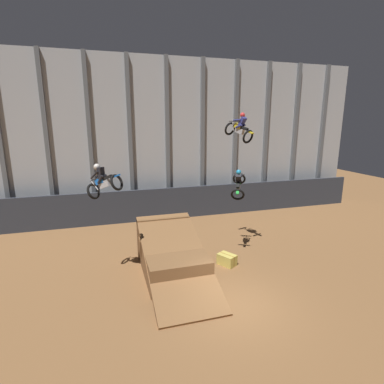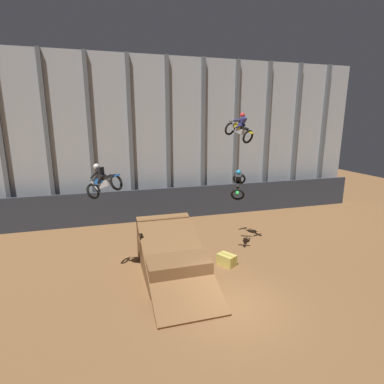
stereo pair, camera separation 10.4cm
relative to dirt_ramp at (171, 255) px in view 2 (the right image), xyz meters
name	(u,v)px [view 2 (the right image)]	position (x,y,z in m)	size (l,w,h in m)	color
ground_plane	(235,305)	(1.82, -3.61, -0.77)	(60.00, 60.00, 0.00)	brown
arena_back_wall	(168,139)	(1.82, 9.15, 5.13)	(32.00, 0.40, 11.80)	#ADB2B7
lower_barrier	(172,203)	(1.82, 7.92, 0.42)	(31.36, 0.20, 2.38)	#2D333D
dirt_ramp	(171,255)	(0.00, 0.00, 0.00)	(2.84, 6.36, 2.34)	brown
rider_bike_left_air	(103,182)	(-2.97, -0.05, 3.88)	(1.75, 1.64, 1.65)	black
rider_bike_center_air	(238,183)	(4.02, 1.11, 3.18)	(1.43, 1.84, 1.69)	black
rider_bike_right_air	(240,129)	(4.18, 1.53, 6.06)	(1.27, 1.88, 1.63)	black
hay_bale_trackside	(227,260)	(2.86, -0.28, -0.49)	(0.97, 1.08, 0.57)	#CCB751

